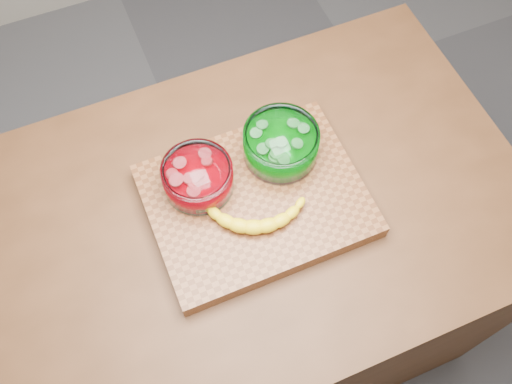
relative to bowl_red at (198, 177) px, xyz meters
name	(u,v)px	position (x,y,z in m)	size (l,w,h in m)	color
ground	(256,317)	(0.10, -0.07, -0.97)	(3.50, 3.50, 0.00)	#515155
counter	(256,275)	(0.10, -0.07, -0.52)	(1.20, 0.80, 0.90)	#4D2C17
cutting_board	(256,201)	(0.10, -0.07, -0.05)	(0.45, 0.35, 0.04)	brown
bowl_red	(198,177)	(0.00, 0.00, 0.00)	(0.15, 0.15, 0.07)	white
bowl_green	(281,144)	(0.19, 0.01, 0.00)	(0.16, 0.16, 0.08)	white
banana	(255,208)	(0.09, -0.10, -0.02)	(0.24, 0.15, 0.03)	yellow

